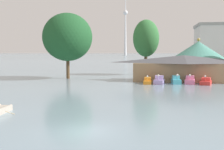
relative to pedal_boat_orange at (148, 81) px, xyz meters
The scene contains 11 objects.
ground_plane 29.47m from the pedal_boat_orange, 96.89° to the right, with size 2000.00×2000.00×0.00m, color gray.
pedal_boat_orange is the anchor object (origin of this frame).
pedal_boat_lavender 1.97m from the pedal_boat_orange, ahead, with size 1.96×2.69×1.71m.
pedal_boat_cyan 4.86m from the pedal_boat_orange, ahead, with size 1.64×2.49×1.78m.
pedal_boat_pink 7.22m from the pedal_boat_orange, ahead, with size 1.96×2.53×1.74m.
pedal_boat_red 9.72m from the pedal_boat_orange, ahead, with size 2.41×3.33×1.64m.
boathouse 8.78m from the pedal_boat_orange, 39.75° to the left, with size 19.97×7.93×4.84m.
green_roof_pavilion 20.54m from the pedal_boat_orange, 57.70° to the left, with size 11.93×11.93×8.53m.
shoreline_tree_tall_left 19.39m from the pedal_boat_orange, 158.14° to the left, with size 10.05×10.05×13.28m.
shoreline_tree_mid 20.23m from the pedal_boat_orange, 93.17° to the left, with size 6.16×6.16×13.04m.
distant_broadcast_tower 383.67m from the pedal_boat_orange, 96.94° to the left, with size 6.92×6.92×148.77m.
Camera 1 is at (4.92, -17.90, 5.47)m, focal length 43.92 mm.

